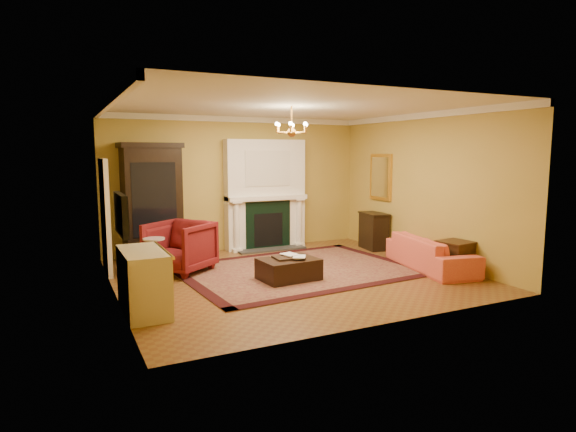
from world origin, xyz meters
TOP-DOWN VIEW (x-y plane):
  - floor at (0.00, 0.00)m, footprint 6.00×5.50m
  - ceiling at (0.00, 0.00)m, footprint 6.00×5.50m
  - wall_back at (0.00, 2.76)m, footprint 6.00×0.02m
  - wall_front at (0.00, -2.76)m, footprint 6.00×0.02m
  - wall_left at (-3.01, 0.00)m, footprint 0.02×5.50m
  - wall_right at (3.01, 0.00)m, footprint 0.02×5.50m
  - fireplace at (0.60, 2.57)m, footprint 1.90×0.70m
  - crown_molding at (0.00, 0.96)m, footprint 6.00×5.50m
  - doorway at (-2.95, 1.70)m, footprint 0.08×1.05m
  - tv_panel at (-2.95, -0.60)m, footprint 0.09×0.95m
  - gilt_mirror at (2.97, 1.40)m, footprint 0.06×0.76m
  - chandelier at (-0.00, 0.00)m, footprint 0.63×0.55m
  - oriental_rug at (0.28, 0.30)m, footprint 4.49×3.51m
  - china_cabinet at (-1.97, 2.49)m, footprint 1.19×0.61m
  - wingback_armchair at (-1.74, 1.12)m, footprint 1.37×1.39m
  - pedestal_table at (-2.22, 1.05)m, footprint 0.39×0.39m
  - commode at (-2.73, -0.92)m, footprint 0.57×1.18m
  - coral_sofa at (2.61, -0.71)m, footprint 1.03×2.21m
  - end_table at (2.72, -1.22)m, footprint 0.57×0.57m
  - console_table at (2.78, 1.36)m, footprint 0.51×0.78m
  - leather_ottoman at (-0.18, -0.26)m, footprint 1.03×0.78m
  - ottoman_tray at (-0.17, -0.23)m, footprint 0.51×0.41m
  - book_a at (-0.23, -0.19)m, footprint 0.23×0.07m
  - book_b at (-0.13, -0.33)m, footprint 0.19×0.12m
  - topiary_left at (-0.04, 2.53)m, footprint 0.16×0.16m
  - topiary_right at (1.16, 2.53)m, footprint 0.16×0.16m

SIDE VIEW (x-z plane):
  - floor at x=0.00m, z-range -0.02..0.00m
  - oriental_rug at x=0.28m, z-range 0.00..0.02m
  - leather_ottoman at x=-0.18m, z-range 0.02..0.38m
  - end_table at x=2.72m, z-range 0.00..0.58m
  - ottoman_tray at x=-0.17m, z-range 0.38..0.41m
  - pedestal_table at x=-2.22m, z-range 0.06..0.75m
  - console_table at x=2.78m, z-range 0.00..0.81m
  - coral_sofa at x=2.61m, z-range 0.00..0.83m
  - commode at x=-2.73m, z-range 0.00..0.88m
  - wingback_armchair at x=-1.74m, z-range 0.00..1.05m
  - book_b at x=-0.13m, z-range 0.41..0.70m
  - book_a at x=-0.23m, z-range 0.41..0.72m
  - doorway at x=-2.95m, z-range 0.00..2.10m
  - china_cabinet at x=-1.97m, z-range 0.00..2.30m
  - fireplace at x=0.60m, z-range -0.06..2.44m
  - tv_panel at x=-2.95m, z-range 1.06..1.64m
  - topiary_right at x=1.16m, z-range 1.25..1.68m
  - topiary_left at x=-0.04m, z-range 1.25..1.69m
  - wall_back at x=0.00m, z-range 0.00..3.00m
  - wall_front at x=0.00m, z-range 0.00..3.00m
  - wall_left at x=-3.01m, z-range 0.00..3.00m
  - wall_right at x=3.01m, z-range 0.00..3.00m
  - gilt_mirror at x=2.97m, z-range 1.12..2.17m
  - chandelier at x=0.00m, z-range 2.34..2.87m
  - crown_molding at x=0.00m, z-range 2.88..3.00m
  - ceiling at x=0.00m, z-range 3.00..3.02m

